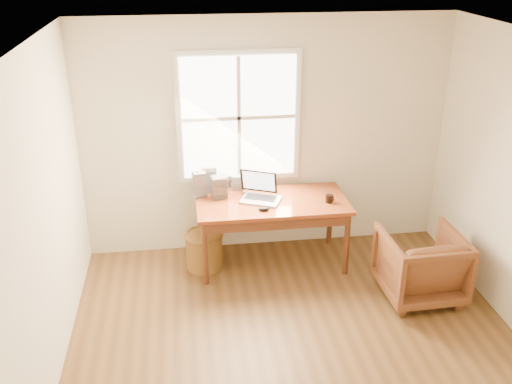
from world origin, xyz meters
TOP-DOWN VIEW (x-y plane):
  - room_shell at (-0.02, 0.16)m, footprint 4.04×4.54m
  - desk at (0.00, 1.80)m, footprint 1.60×0.80m
  - armchair at (1.35, 0.98)m, footprint 0.77×0.79m
  - wicker_stool at (-0.74, 1.80)m, footprint 0.43×0.43m
  - laptop at (-0.12, 1.81)m, footprint 0.53×0.54m
  - mouse at (-0.12, 1.57)m, footprint 0.11×0.07m
  - coffee_mug at (0.58, 1.67)m, footprint 0.09×0.09m
  - cd_stack_a at (-0.64, 2.14)m, footprint 0.15×0.13m
  - cd_stack_b at (-0.55, 1.95)m, footprint 0.18×0.16m
  - cd_stack_c at (-0.75, 2.01)m, footprint 0.15×0.14m
  - cd_stack_d at (-0.33, 2.16)m, footprint 0.14×0.13m

SIDE VIEW (x-z plane):
  - wicker_stool at x=-0.74m, z-range 0.00..0.39m
  - armchair at x=1.35m, z-range 0.00..0.70m
  - desk at x=0.00m, z-range 0.71..0.75m
  - mouse at x=-0.12m, z-range 0.75..0.79m
  - coffee_mug at x=0.58m, z-range 0.75..0.84m
  - cd_stack_d at x=-0.33m, z-range 0.75..0.91m
  - cd_stack_b at x=-0.55m, z-range 0.75..0.99m
  - cd_stack_c at x=-0.75m, z-range 0.75..1.03m
  - cd_stack_a at x=-0.64m, z-range 0.75..1.04m
  - laptop at x=-0.12m, z-range 0.75..1.05m
  - room_shell at x=-0.02m, z-range 0.00..2.64m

